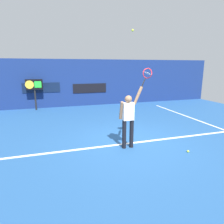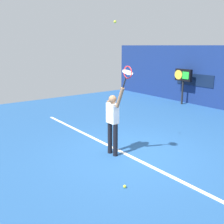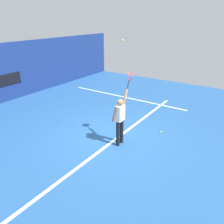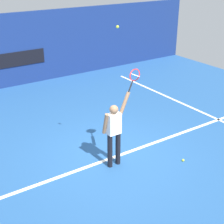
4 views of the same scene
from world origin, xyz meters
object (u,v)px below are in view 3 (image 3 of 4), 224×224
Objects in this scene: tennis_player at (120,118)px; tennis_racket at (130,77)px; spare_ball at (161,132)px; tennis_ball at (123,40)px.

tennis_player is 1.43m from tennis_racket.
spare_ball is (1.62, -0.90, -0.98)m from tennis_player.
tennis_racket is at bearing -0.41° from tennis_player.
tennis_ball is 1.00× the size of spare_ball.
tennis_racket is 1.34m from tennis_ball.
tennis_player is 28.81× the size of spare_ball.
tennis_ball is (0.08, 0.00, 2.54)m from tennis_player.
tennis_racket is 2.66m from spare_ball.
tennis_player reaches higher than spare_ball.
tennis_ball is at bearing 149.52° from spare_ball.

